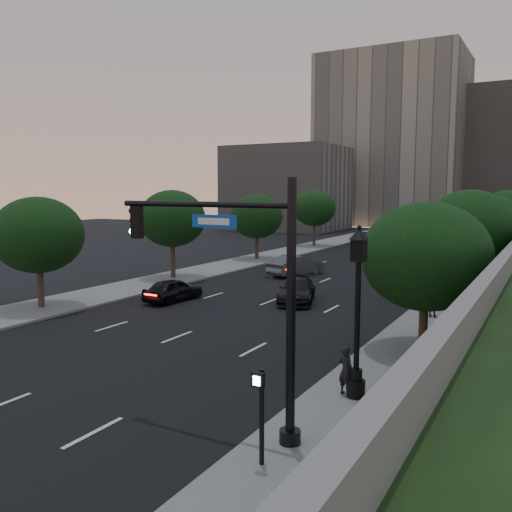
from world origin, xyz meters
The scene contains 26 objects.
ground centered at (0.00, 0.00, 0.00)m, with size 160.00×160.00×0.00m, color black.
road_surface centered at (0.00, 30.00, 0.01)m, with size 16.00×140.00×0.02m, color black.
sidewalk_right centered at (10.25, 30.00, 0.07)m, with size 4.50×140.00×0.15m, color slate.
sidewalk_left centered at (-10.25, 30.00, 0.07)m, with size 4.50×140.00×0.15m, color slate.
office_block_left centered at (-14.00, 92.00, 16.00)m, with size 26.00×20.00×32.00m, color gray.
office_block_mid centered at (6.00, 102.00, 13.00)m, with size 22.00×18.00×26.00m, color gray.
office_block_filler centered at (-26.00, 70.00, 7.00)m, with size 18.00×16.00×14.00m, color gray.
tree_right_a centered at (10.30, 8.00, 4.02)m, with size 5.20×5.20×6.24m.
tree_right_b centered at (10.30, 20.00, 4.52)m, with size 5.20×5.20×6.74m.
tree_right_c centered at (10.30, 33.00, 4.02)m, with size 5.20×5.20×6.24m.
tree_right_d centered at (10.30, 47.00, 4.52)m, with size 5.20×5.20×6.74m.
tree_left_a centered at (-10.30, 6.00, 4.21)m, with size 5.00×5.00×6.34m.
tree_left_b centered at (-10.30, 18.00, 4.58)m, with size 5.00×5.00×6.71m.
tree_left_c centered at (-10.30, 31.00, 4.21)m, with size 5.00×5.00×6.34m.
tree_left_d centered at (-10.30, 45.00, 4.58)m, with size 5.00×5.00×6.71m.
traffic_signal_mast centered at (8.02, -2.14, 3.67)m, with size 5.68×0.56×7.00m.
street_lamp centered at (9.57, 1.75, 2.63)m, with size 0.64×0.64×5.62m.
pedestrian_signal centered at (9.00, -3.51, 1.57)m, with size 0.30×0.33×2.50m.
sedan_near_left centered at (-5.21, 11.44, 0.71)m, with size 1.67×4.16×1.42m, color black.
sedan_mid_left centered at (-2.90, 24.06, 0.82)m, with size 1.73×4.95×1.63m, color #4C4F53.
sedan_far_left centered at (-5.95, 51.40, 0.75)m, with size 2.50×5.42×1.51m, color black.
sedan_near_right centered at (1.45, 14.83, 0.72)m, with size 2.01×4.94×1.43m, color black.
sedan_far_right centered at (7.00, 33.93, 0.81)m, with size 1.92×4.76×1.62m, color #595C61.
pedestrian_a centered at (9.22, 1.78, 0.95)m, with size 0.58×0.38×1.60m, color black.
pedestrian_b centered at (11.32, 8.23, 1.05)m, with size 0.87×0.68×1.79m, color black.
pedestrian_c centered at (9.47, 14.24, 0.91)m, with size 0.89×0.37×1.52m, color black.
Camera 1 is at (14.86, -14.26, 6.68)m, focal length 38.00 mm.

